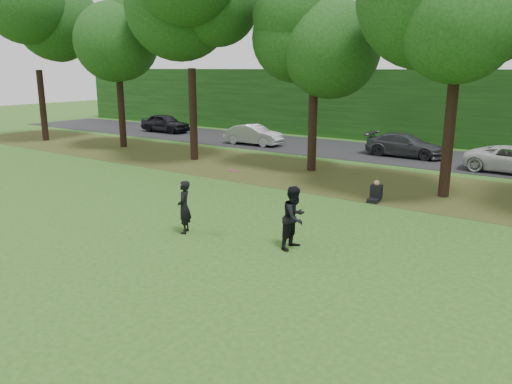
% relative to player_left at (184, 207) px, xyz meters
% --- Properties ---
extents(ground, '(120.00, 120.00, 0.00)m').
position_rel_player_left_xyz_m(ground, '(1.43, -2.85, -0.84)').
color(ground, '#28551A').
rests_on(ground, ground).
extents(leaf_litter, '(60.00, 7.00, 0.01)m').
position_rel_player_left_xyz_m(leaf_litter, '(1.43, 10.15, -0.84)').
color(leaf_litter, '#4C411B').
rests_on(leaf_litter, ground).
extents(street, '(70.00, 7.00, 0.02)m').
position_rel_player_left_xyz_m(street, '(1.43, 18.15, -0.83)').
color(street, black).
rests_on(street, ground).
extents(far_hedge, '(70.00, 3.00, 5.00)m').
position_rel_player_left_xyz_m(far_hedge, '(1.43, 24.15, 1.66)').
color(far_hedge, '#153F12').
rests_on(far_hedge, ground).
extents(player_left, '(0.66, 0.74, 1.69)m').
position_rel_player_left_xyz_m(player_left, '(0.00, 0.00, 0.00)').
color(player_left, black).
rests_on(player_left, ground).
extents(player_right, '(0.73, 0.92, 1.84)m').
position_rel_player_left_xyz_m(player_right, '(3.54, 0.82, 0.08)').
color(player_right, black).
rests_on(player_right, ground).
extents(parked_cars, '(39.87, 3.58, 1.46)m').
position_rel_player_left_xyz_m(parked_cars, '(-1.33, 17.16, -0.15)').
color(parked_cars, black).
rests_on(parked_cars, street).
extents(frisbee, '(0.35, 0.34, 0.13)m').
position_rel_player_left_xyz_m(frisbee, '(1.78, 0.24, 1.33)').
color(frisbee, '#FF158C').
rests_on(frisbee, ground).
extents(seated_person, '(0.47, 0.76, 0.83)m').
position_rel_player_left_xyz_m(seated_person, '(3.45, 7.16, -0.53)').
color(seated_person, black).
rests_on(seated_person, ground).
extents(tree_line, '(55.30, 7.90, 12.31)m').
position_rel_player_left_xyz_m(tree_line, '(1.09, 10.09, 7.00)').
color(tree_line, black).
rests_on(tree_line, ground).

